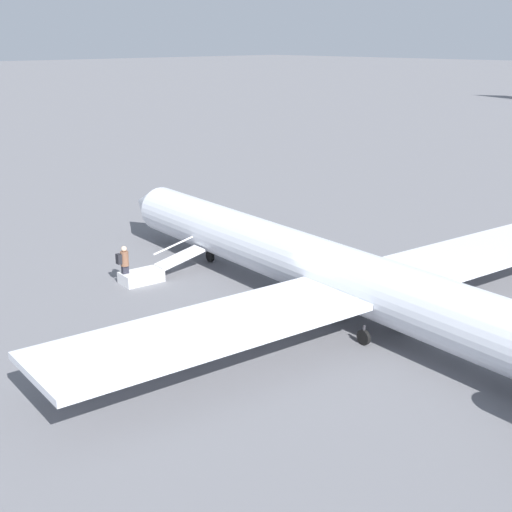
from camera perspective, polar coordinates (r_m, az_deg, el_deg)
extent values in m
plane|color=slate|center=(28.04, 6.17, -4.76)|extent=(600.00, 600.00, 0.00)
cylinder|color=silver|center=(27.44, 6.29, -1.35)|extent=(26.82, 5.54, 2.27)
cone|color=silver|center=(38.96, -8.56, 4.11)|extent=(2.75, 2.51, 2.22)
cube|color=silver|center=(22.59, -4.05, -5.89)|extent=(4.98, 11.59, 0.23)
cube|color=silver|center=(31.54, 16.96, 0.13)|extent=(4.98, 11.59, 0.23)
cylinder|color=black|center=(34.41, -3.70, -0.02)|extent=(0.57, 0.21, 0.56)
cylinder|color=#2D2D33|center=(34.30, -3.71, 0.57)|extent=(0.10, 0.10, 0.18)
cylinder|color=black|center=(25.52, 8.61, -6.45)|extent=(0.57, 0.21, 0.56)
cylinder|color=#2D2D33|center=(25.37, 8.64, -5.69)|extent=(0.10, 0.10, 0.18)
cylinder|color=black|center=(26.92, 11.68, -5.34)|extent=(0.57, 0.21, 0.56)
cylinder|color=#2D2D33|center=(26.78, 11.73, -4.61)|extent=(0.10, 0.10, 0.18)
cube|color=silver|center=(31.91, -9.17, -1.65)|extent=(1.31, 1.92, 0.50)
cube|color=silver|center=(32.68, -6.12, -0.14)|extent=(1.17, 2.32, 0.64)
cube|color=silver|center=(32.91, -6.55, 0.88)|extent=(0.33, 2.20, 0.58)
cube|color=#23232D|center=(31.72, -10.40, -1.50)|extent=(0.23, 0.30, 0.85)
cylinder|color=brown|center=(31.49, -10.48, -0.21)|extent=(0.36, 0.36, 0.65)
sphere|color=beige|center=(31.36, -10.52, 0.57)|extent=(0.24, 0.24, 0.24)
cube|color=black|center=(31.37, -10.92, -0.24)|extent=(0.30, 0.21, 0.44)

